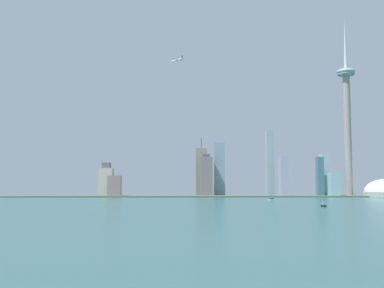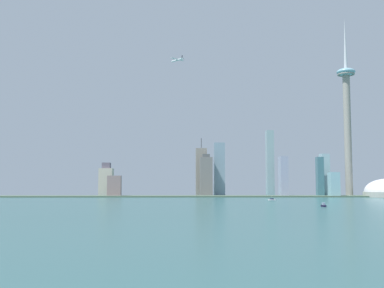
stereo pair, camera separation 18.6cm
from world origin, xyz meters
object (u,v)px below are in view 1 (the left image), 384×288
Objects in this scene: skyscraper_0 at (201,172)px; skyscraper_10 at (283,176)px; skyscraper_6 at (325,175)px; skyscraper_7 at (320,177)px; boat_0 at (324,205)px; boat_1 at (272,199)px; skyscraper_5 at (219,169)px; airplane at (177,60)px; skyscraper_3 at (114,186)px; observation_tower at (347,109)px; skyscraper_8 at (206,176)px; skyscraper_9 at (270,163)px; skyscraper_4 at (334,184)px; skyscraper_1 at (106,181)px.

skyscraper_0 is 172.85m from skyscraper_10.
skyscraper_7 is (-19.02, -29.42, -4.12)m from skyscraper_6.
skyscraper_7 is 8.78× the size of boat_0.
boat_1 is (-136.67, -197.71, -38.83)m from skyscraper_7.
skyscraper_5 is 4.11× the size of airplane.
airplane reaches higher than skyscraper_3.
boat_1 is at bearing -124.43° from skyscraper_6.
observation_tower is 4.63× the size of skyscraper_7.
observation_tower is at bearing -150.87° from boat_1.
boat_1 is at bearing -107.35° from skyscraper_10.
skyscraper_10 is at bearing 178.82° from observation_tower.
skyscraper_8 is 145.54m from skyscraper_9.
skyscraper_5 is 220.42m from skyscraper_6.
skyscraper_8 is at bearing -177.54° from skyscraper_6.
skyscraper_0 is at bearing 157.20° from skyscraper_5.
observation_tower reaches higher than skyscraper_6.
airplane is at bearing -19.72° from skyscraper_3.
boat_1 is (-63.38, -202.82, -39.41)m from skyscraper_10.
skyscraper_5 is at bearing -173.52° from skyscraper_9.
skyscraper_6 is (-41.20, 27.06, -134.28)m from observation_tower.
airplane reaches higher than skyscraper_0.
skyscraper_4 is at bearing -145.22° from observation_tower.
skyscraper_5 reaches higher than skyscraper_7.
skyscraper_9 is (-91.21, 52.96, 29.84)m from skyscraper_7.
observation_tower is 2.65× the size of skyscraper_9.
skyscraper_4 is 0.55× the size of skyscraper_6.
skyscraper_5 is 1.27× the size of skyscraper_6.
skyscraper_3 is 277.55m from airplane.
skyscraper_7 is at bearing -122.88° from skyscraper_6.
skyscraper_10 reaches higher than skyscraper_4.
skyscraper_4 is 406.80m from boat_0.
observation_tower is 8.85× the size of skyscraper_3.
airplane is (124.45, -44.61, 244.04)m from skyscraper_3.
skyscraper_9 is 58.88m from skyscraper_10.
boat_0 is (-27.77, -460.54, -68.11)m from skyscraper_9.
skyscraper_6 is at bearing -2.89° from skyscraper_5.
skyscraper_10 reaches higher than boat_1.
observation_tower is 191.89m from skyscraper_10.
skyscraper_10 is at bearing -17.22° from skyscraper_0.
skyscraper_7 is (-19.66, 25.80, 15.70)m from skyscraper_4.
boat_0 is at bearing -113.61° from observation_tower.
skyscraper_3 is at bearing -171.47° from skyscraper_8.
skyscraper_5 reaches higher than skyscraper_1.
skyscraper_6 is 249.01m from skyscraper_8.
skyscraper_0 reaches higher than skyscraper_3.
skyscraper_10 is (-92.31, -24.31, -3.53)m from skyscraper_6.
skyscraper_4 is 232.39m from skyscraper_5.
skyscraper_8 is at bearing -83.23° from airplane.
skyscraper_5 reaches higher than boat_0.
skyscraper_1 reaches higher than skyscraper_3.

